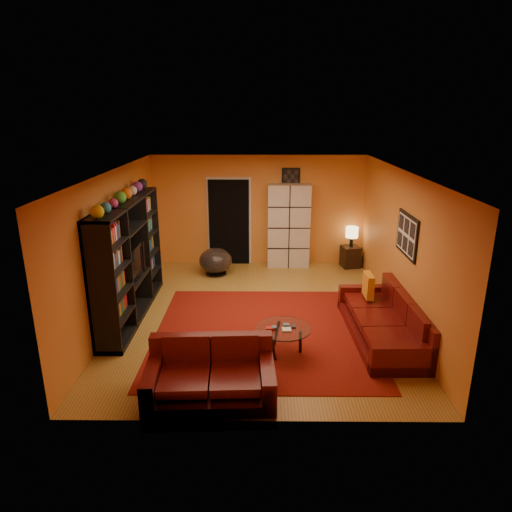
{
  "coord_description": "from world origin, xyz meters",
  "views": [
    {
      "loc": [
        0.04,
        -7.62,
        3.57
      ],
      "look_at": [
        -0.03,
        0.1,
        1.1
      ],
      "focal_mm": 32.0,
      "sensor_mm": 36.0,
      "label": 1
    }
  ],
  "objects_px": {
    "entertainment_unit": "(129,260)",
    "coffee_table": "(284,331)",
    "tv": "(131,264)",
    "bowl_chair": "(216,261)",
    "table_lamp": "(352,233)",
    "loveseat": "(211,374)",
    "side_table": "(350,257)",
    "storage_cabinet": "(289,226)",
    "sofa": "(388,321)"
  },
  "relations": [
    {
      "from": "bowl_chair",
      "to": "storage_cabinet",
      "type": "bearing_deg",
      "value": 21.07
    },
    {
      "from": "tv",
      "to": "table_lamp",
      "type": "xyz_separation_m",
      "value": [
        4.42,
        2.8,
        -0.17
      ]
    },
    {
      "from": "entertainment_unit",
      "to": "storage_cabinet",
      "type": "distance_m",
      "value": 4.1
    },
    {
      "from": "tv",
      "to": "loveseat",
      "type": "height_order",
      "value": "tv"
    },
    {
      "from": "sofa",
      "to": "coffee_table",
      "type": "bearing_deg",
      "value": -164.45
    },
    {
      "from": "loveseat",
      "to": "coffee_table",
      "type": "distance_m",
      "value": 1.45
    },
    {
      "from": "coffee_table",
      "to": "tv",
      "type": "bearing_deg",
      "value": 153.96
    },
    {
      "from": "tv",
      "to": "bowl_chair",
      "type": "xyz_separation_m",
      "value": [
        1.26,
        2.24,
        -0.68
      ]
    },
    {
      "from": "coffee_table",
      "to": "table_lamp",
      "type": "height_order",
      "value": "table_lamp"
    },
    {
      "from": "loveseat",
      "to": "bowl_chair",
      "type": "relative_size",
      "value": 2.27
    },
    {
      "from": "tv",
      "to": "coffee_table",
      "type": "bearing_deg",
      "value": -116.04
    },
    {
      "from": "sofa",
      "to": "coffee_table",
      "type": "relative_size",
      "value": 2.94
    },
    {
      "from": "coffee_table",
      "to": "side_table",
      "type": "height_order",
      "value": "side_table"
    },
    {
      "from": "bowl_chair",
      "to": "table_lamp",
      "type": "height_order",
      "value": "table_lamp"
    },
    {
      "from": "loveseat",
      "to": "bowl_chair",
      "type": "bearing_deg",
      "value": 1.59
    },
    {
      "from": "entertainment_unit",
      "to": "tv",
      "type": "bearing_deg",
      "value": -61.19
    },
    {
      "from": "tv",
      "to": "coffee_table",
      "type": "xyz_separation_m",
      "value": [
        2.63,
        -1.28,
        -0.63
      ]
    },
    {
      "from": "bowl_chair",
      "to": "side_table",
      "type": "distance_m",
      "value": 3.21
    },
    {
      "from": "table_lamp",
      "to": "entertainment_unit",
      "type": "bearing_deg",
      "value": -148.74
    },
    {
      "from": "table_lamp",
      "to": "storage_cabinet",
      "type": "bearing_deg",
      "value": 176.56
    },
    {
      "from": "sofa",
      "to": "table_lamp",
      "type": "bearing_deg",
      "value": 87.67
    },
    {
      "from": "entertainment_unit",
      "to": "coffee_table",
      "type": "distance_m",
      "value": 3.08
    },
    {
      "from": "loveseat",
      "to": "storage_cabinet",
      "type": "bearing_deg",
      "value": -17.11
    },
    {
      "from": "tv",
      "to": "bowl_chair",
      "type": "distance_m",
      "value": 2.66
    },
    {
      "from": "loveseat",
      "to": "tv",
      "type": "bearing_deg",
      "value": 32.0
    },
    {
      "from": "storage_cabinet",
      "to": "bowl_chair",
      "type": "distance_m",
      "value": 1.91
    },
    {
      "from": "storage_cabinet",
      "to": "bowl_chair",
      "type": "height_order",
      "value": "storage_cabinet"
    },
    {
      "from": "table_lamp",
      "to": "sofa",
      "type": "bearing_deg",
      "value": -90.79
    },
    {
      "from": "coffee_table",
      "to": "storage_cabinet",
      "type": "height_order",
      "value": "storage_cabinet"
    },
    {
      "from": "entertainment_unit",
      "to": "bowl_chair",
      "type": "distance_m",
      "value": 2.62
    },
    {
      "from": "side_table",
      "to": "sofa",
      "type": "bearing_deg",
      "value": -90.79
    },
    {
      "from": "sofa",
      "to": "tv",
      "type": "bearing_deg",
      "value": 168.75
    },
    {
      "from": "entertainment_unit",
      "to": "storage_cabinet",
      "type": "bearing_deg",
      "value": 43.14
    },
    {
      "from": "sofa",
      "to": "storage_cabinet",
      "type": "relative_size",
      "value": 1.26
    },
    {
      "from": "coffee_table",
      "to": "table_lamp",
      "type": "xyz_separation_m",
      "value": [
        1.79,
        4.08,
        0.46
      ]
    },
    {
      "from": "entertainment_unit",
      "to": "table_lamp",
      "type": "relative_size",
      "value": 6.27
    },
    {
      "from": "storage_cabinet",
      "to": "side_table",
      "type": "relative_size",
      "value": 3.92
    },
    {
      "from": "coffee_table",
      "to": "table_lamp",
      "type": "bearing_deg",
      "value": 66.32
    },
    {
      "from": "side_table",
      "to": "coffee_table",
      "type": "bearing_deg",
      "value": -113.68
    },
    {
      "from": "tv",
      "to": "side_table",
      "type": "xyz_separation_m",
      "value": [
        4.42,
        2.8,
        -0.76
      ]
    },
    {
      "from": "tv",
      "to": "table_lamp",
      "type": "distance_m",
      "value": 5.23
    },
    {
      "from": "entertainment_unit",
      "to": "side_table",
      "type": "relative_size",
      "value": 6.0
    },
    {
      "from": "table_lamp",
      "to": "tv",
      "type": "bearing_deg",
      "value": -147.61
    },
    {
      "from": "loveseat",
      "to": "side_table",
      "type": "height_order",
      "value": "loveseat"
    },
    {
      "from": "loveseat",
      "to": "side_table",
      "type": "bearing_deg",
      "value": -31.54
    },
    {
      "from": "coffee_table",
      "to": "storage_cabinet",
      "type": "relative_size",
      "value": 0.43
    },
    {
      "from": "entertainment_unit",
      "to": "coffee_table",
      "type": "relative_size",
      "value": 3.58
    },
    {
      "from": "tv",
      "to": "bowl_chair",
      "type": "relative_size",
      "value": 1.34
    },
    {
      "from": "loveseat",
      "to": "storage_cabinet",
      "type": "height_order",
      "value": "storage_cabinet"
    },
    {
      "from": "tv",
      "to": "storage_cabinet",
      "type": "distance_m",
      "value": 4.12
    }
  ]
}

